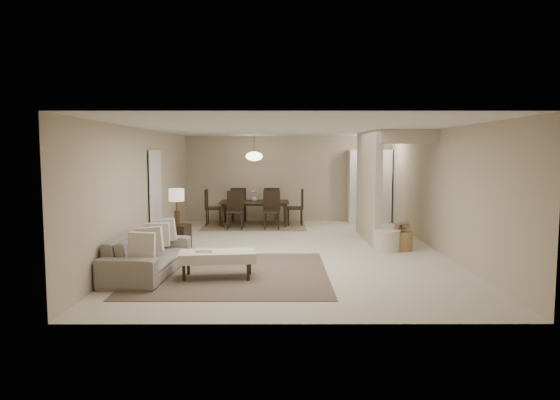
{
  "coord_description": "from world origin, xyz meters",
  "views": [
    {
      "loc": [
        -0.26,
        -10.24,
        2.03
      ],
      "look_at": [
        -0.24,
        -0.02,
        1.05
      ],
      "focal_mm": 32.0,
      "sensor_mm": 36.0,
      "label": 1
    }
  ],
  "objects_px": {
    "ottoman_bench": "(217,257)",
    "side_table": "(177,237)",
    "wicker_basket": "(401,241)",
    "pantry_cabinet": "(369,186)",
    "round_pouf": "(387,241)",
    "sofa": "(148,254)",
    "dining_table": "(254,213)"
  },
  "relations": [
    {
      "from": "pantry_cabinet",
      "to": "wicker_basket",
      "type": "bearing_deg",
      "value": -90.84
    },
    {
      "from": "side_table",
      "to": "round_pouf",
      "type": "bearing_deg",
      "value": -2.74
    },
    {
      "from": "pantry_cabinet",
      "to": "side_table",
      "type": "distance_m",
      "value": 6.29
    },
    {
      "from": "pantry_cabinet",
      "to": "round_pouf",
      "type": "distance_m",
      "value": 4.35
    },
    {
      "from": "ottoman_bench",
      "to": "side_table",
      "type": "distance_m",
      "value": 2.69
    },
    {
      "from": "ottoman_bench",
      "to": "round_pouf",
      "type": "height_order",
      "value": "ottoman_bench"
    },
    {
      "from": "side_table",
      "to": "wicker_basket",
      "type": "bearing_deg",
      "value": -1.33
    },
    {
      "from": "pantry_cabinet",
      "to": "side_table",
      "type": "xyz_separation_m",
      "value": [
        -4.75,
        -4.04,
        -0.79
      ]
    },
    {
      "from": "wicker_basket",
      "to": "pantry_cabinet",
      "type": "bearing_deg",
      "value": 89.16
    },
    {
      "from": "side_table",
      "to": "round_pouf",
      "type": "relative_size",
      "value": 0.93
    },
    {
      "from": "side_table",
      "to": "round_pouf",
      "type": "height_order",
      "value": "side_table"
    },
    {
      "from": "round_pouf",
      "to": "pantry_cabinet",
      "type": "bearing_deg",
      "value": 84.73
    },
    {
      "from": "round_pouf",
      "to": "wicker_basket",
      "type": "height_order",
      "value": "round_pouf"
    },
    {
      "from": "round_pouf",
      "to": "side_table",
      "type": "bearing_deg",
      "value": 177.26
    },
    {
      "from": "sofa",
      "to": "ottoman_bench",
      "type": "xyz_separation_m",
      "value": [
        1.19,
        -0.3,
        0.02
      ]
    },
    {
      "from": "ottoman_bench",
      "to": "round_pouf",
      "type": "relative_size",
      "value": 2.3
    },
    {
      "from": "sofa",
      "to": "side_table",
      "type": "bearing_deg",
      "value": 2.45
    },
    {
      "from": "pantry_cabinet",
      "to": "ottoman_bench",
      "type": "relative_size",
      "value": 1.65
    },
    {
      "from": "sofa",
      "to": "wicker_basket",
      "type": "xyz_separation_m",
      "value": [
        4.74,
        2.02,
        -0.14
      ]
    },
    {
      "from": "sofa",
      "to": "wicker_basket",
      "type": "distance_m",
      "value": 5.15
    },
    {
      "from": "pantry_cabinet",
      "to": "sofa",
      "type": "height_order",
      "value": "pantry_cabinet"
    },
    {
      "from": "pantry_cabinet",
      "to": "sofa",
      "type": "xyz_separation_m",
      "value": [
        -4.8,
        -6.17,
        -0.72
      ]
    },
    {
      "from": "side_table",
      "to": "wicker_basket",
      "type": "height_order",
      "value": "side_table"
    },
    {
      "from": "ottoman_bench",
      "to": "side_table",
      "type": "xyz_separation_m",
      "value": [
        -1.14,
        2.43,
        -0.09
      ]
    },
    {
      "from": "sofa",
      "to": "wicker_basket",
      "type": "bearing_deg",
      "value": -63.12
    },
    {
      "from": "ottoman_bench",
      "to": "dining_table",
      "type": "relative_size",
      "value": 0.67
    },
    {
      "from": "round_pouf",
      "to": "ottoman_bench",
      "type": "bearing_deg",
      "value": -145.37
    },
    {
      "from": "sofa",
      "to": "dining_table",
      "type": "height_order",
      "value": "dining_table"
    },
    {
      "from": "sofa",
      "to": "side_table",
      "type": "distance_m",
      "value": 2.13
    },
    {
      "from": "dining_table",
      "to": "sofa",
      "type": "bearing_deg",
      "value": -105.95
    },
    {
      "from": "ottoman_bench",
      "to": "side_table",
      "type": "height_order",
      "value": "side_table"
    },
    {
      "from": "pantry_cabinet",
      "to": "side_table",
      "type": "relative_size",
      "value": 4.08
    }
  ]
}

